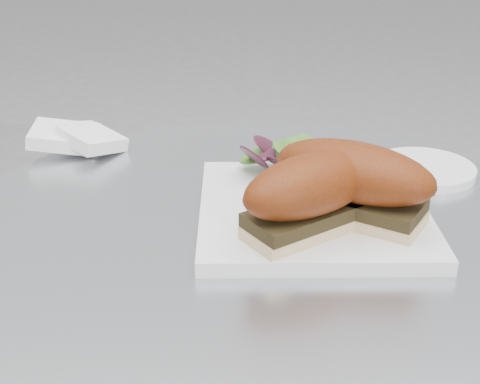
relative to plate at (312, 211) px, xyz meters
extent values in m
cylinder|color=silver|center=(-0.06, -0.03, -0.02)|extent=(0.70, 0.70, 0.02)
cube|color=white|center=(0.00, 0.00, 0.00)|extent=(0.25, 0.25, 0.02)
cube|color=beige|center=(-0.01, -0.06, 0.01)|extent=(0.14, 0.12, 0.01)
cube|color=black|center=(-0.01, -0.06, 0.03)|extent=(0.14, 0.12, 0.01)
ellipsoid|color=maroon|center=(-0.01, -0.06, 0.06)|extent=(0.17, 0.14, 0.06)
cube|color=beige|center=(0.04, -0.03, 0.01)|extent=(0.16, 0.13, 0.01)
cube|color=black|center=(0.04, -0.03, 0.03)|extent=(0.16, 0.13, 0.01)
ellipsoid|color=maroon|center=(0.04, -0.03, 0.06)|extent=(0.18, 0.16, 0.06)
cylinder|color=white|center=(0.16, 0.12, 0.00)|extent=(0.13, 0.13, 0.01)
camera|label=1|loc=(-0.10, -0.64, 0.33)|focal=50.00mm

